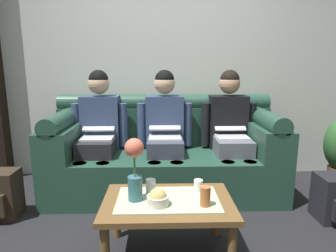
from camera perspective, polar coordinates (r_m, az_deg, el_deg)
The scene contains 11 objects.
back_wall_patterned at distance 3.38m, azimuth -0.83°, elevation 14.93°, with size 6.00×0.12×2.90m, color silver.
couch at distance 2.98m, azimuth -0.62°, elevation -5.64°, with size 2.24×0.88×0.96m.
person_left at distance 2.96m, azimuth -13.42°, elevation -0.30°, with size 0.56×0.67×1.22m.
person_middle at distance 2.90m, azimuth -0.63°, elevation -0.23°, with size 0.56×0.67×1.22m.
person_right at distance 2.99m, azimuth 12.06°, elevation -0.15°, with size 0.56×0.67×1.22m.
coffee_table at distance 1.98m, azimuth -0.03°, elevation -15.73°, with size 0.85×0.56×0.41m.
flower_vase at distance 1.86m, azimuth -6.57°, elevation -7.74°, with size 0.12×0.12×0.41m.
snack_bowl at distance 1.85m, azimuth -2.02°, elevation -14.08°, with size 0.14×0.14×0.11m.
cup_near_left at distance 2.05m, azimuth 5.95°, elevation -11.55°, with size 0.06×0.06×0.08m, color white.
cup_near_right at distance 1.99m, azimuth -3.42°, elevation -11.82°, with size 0.07×0.07×0.11m, color silver.
cup_far_center at distance 1.85m, azimuth 7.31°, elevation -13.49°, with size 0.06×0.06×0.12m, color #B26633.
Camera 1 is at (-0.05, -1.67, 1.25)m, focal length 31.09 mm.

